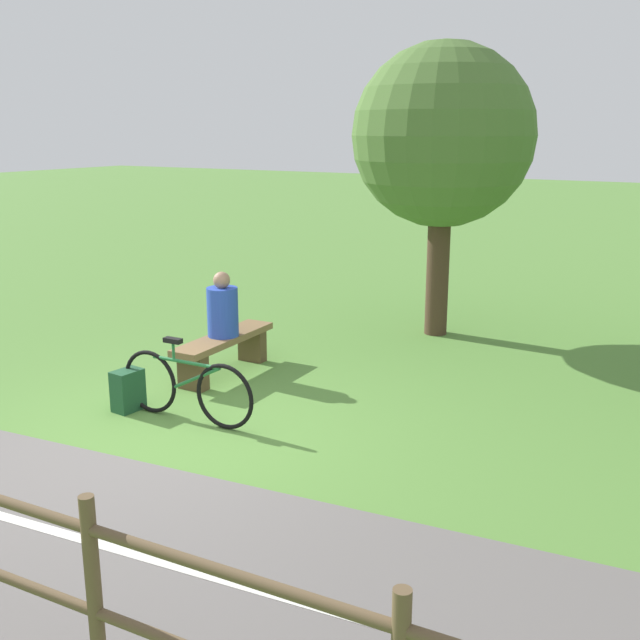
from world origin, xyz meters
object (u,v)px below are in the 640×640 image
at_px(bench, 224,348).
at_px(person_seated, 223,309).
at_px(bicycle, 186,387).
at_px(tree_by_path, 443,137).
at_px(backpack, 127,390).

xyz_separation_m(bench, person_seated, (0.00, 0.00, 0.49)).
relative_size(bicycle, tree_by_path, 0.40).
relative_size(bench, bicycle, 1.02).
bearing_deg(backpack, tree_by_path, 159.52).
xyz_separation_m(bench, backpack, (1.50, -0.16, -0.11)).
bearing_deg(person_seated, backpack, -7.90).
bearing_deg(person_seated, bicycle, 20.67).
height_order(person_seated, tree_by_path, tree_by_path).
xyz_separation_m(backpack, tree_by_path, (-4.56, 1.70, 2.60)).
distance_m(bicycle, backpack, 0.76).
xyz_separation_m(person_seated, tree_by_path, (-3.07, 1.55, 1.99)).
xyz_separation_m(person_seated, backpack, (1.49, -0.16, -0.60)).
relative_size(bench, backpack, 3.74).
bearing_deg(tree_by_path, bench, -26.76).
bearing_deg(bench, bicycle, 20.62).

